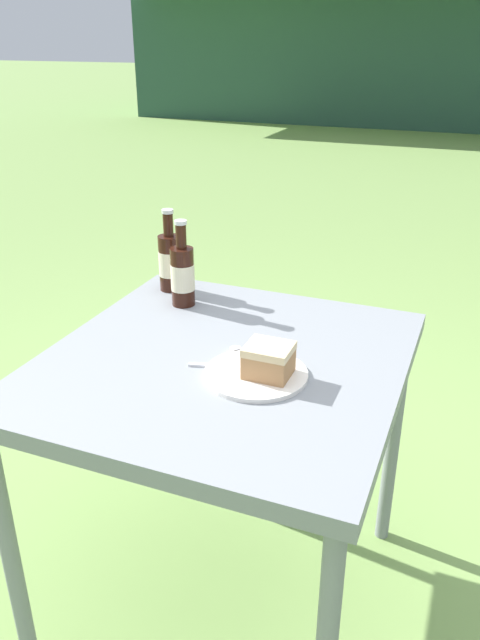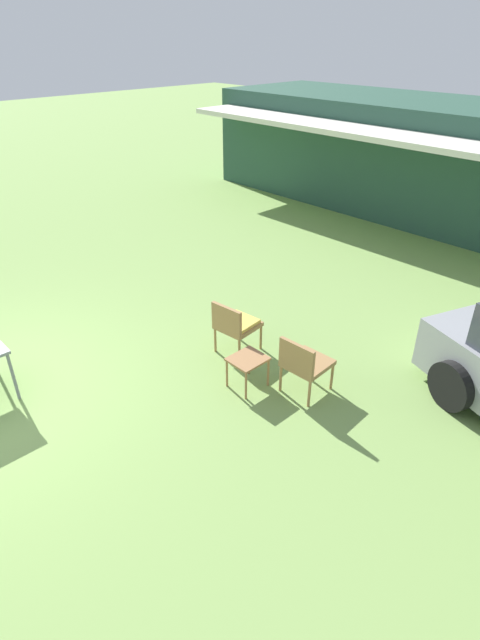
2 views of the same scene
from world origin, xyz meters
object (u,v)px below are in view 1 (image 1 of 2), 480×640
object	(u,v)px
patio_table	(224,385)
cake_on_plate	(263,367)
cola_bottle_near	(183,274)
cola_bottle_far	(170,261)

from	to	relation	value
patio_table	cake_on_plate	xyz separation A→B (m)	(0.11, -0.05, 0.10)
patio_table	cola_bottle_near	bearing A→B (deg)	132.69
cola_bottle_near	cola_bottle_far	xyz separation A→B (m)	(-0.08, 0.08, 0.00)
cake_on_plate	cola_bottle_near	world-z (taller)	cola_bottle_near
cake_on_plate	cola_bottle_near	bearing A→B (deg)	138.73
cake_on_plate	cola_bottle_near	distance (m)	0.45
cola_bottle_far	cake_on_plate	bearing A→B (deg)	-42.21
patio_table	cola_bottle_near	xyz separation A→B (m)	(-0.22, 0.24, 0.16)
cake_on_plate	cola_bottle_far	distance (m)	0.57
patio_table	cola_bottle_far	world-z (taller)	cola_bottle_far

